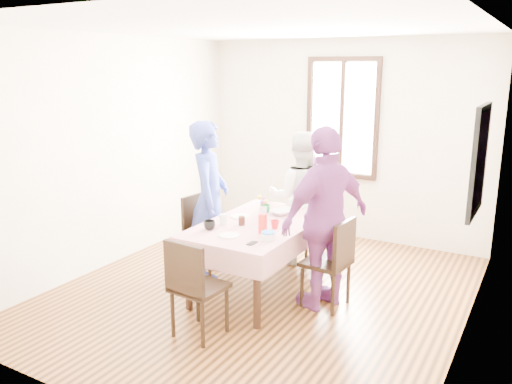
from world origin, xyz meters
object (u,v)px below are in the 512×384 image
Objects in this scene: dining_table at (258,258)px; person_left at (209,200)px; chair_near at (199,287)px; person_right at (326,219)px; chair_left at (208,236)px; person_far at (301,198)px; chair_right at (326,262)px; chair_far at (301,225)px.

person_left is (-0.72, 0.14, 0.51)m from dining_table.
person_right is (0.72, 1.10, 0.45)m from chair_near.
person_left is at bearing 97.27° from chair_left.
chair_left is at bearing 27.56° from person_far.
chair_right is 1.33m from chair_near.
dining_table is 0.75m from chair_right.
person_far is (0.00, 2.09, 0.35)m from chair_near.
person_far reaches higher than chair_far.
person_left is 1.45m from person_right.
dining_table is 0.85× the size of person_right.
person_left is (-0.72, -0.91, 0.43)m from chair_far.
person_far reaches higher than chair_near.
chair_left is 1.17m from chair_far.
person_left is at bearing 168.78° from dining_table.
chair_near reaches higher than dining_table.
person_right is at bearing 3.78° from dining_table.
person_far is (0.00, 1.03, 0.43)m from dining_table.
chair_near is at bearing 39.12° from chair_left.
chair_left is at bearing 125.86° from chair_near.
person_far is (0.74, 0.89, 0.35)m from chair_left.
dining_table is 1.68× the size of chair_far.
chair_left and chair_near have the same top height.
dining_table is at bearing 86.34° from chair_left.
chair_far is at bearing 90.00° from dining_table.
person_far is (-0.74, 0.99, 0.35)m from chair_right.
chair_near is 1.46m from person_left.
chair_near is 0.57× the size of person_far.
person_left reaches higher than chair_right.
chair_left is at bearing 65.38° from person_left.
chair_far and chair_near have the same top height.
chair_right is 0.50× the size of person_right.
chair_far is 1.32m from person_right.
person_left is (0.02, 0.00, 0.43)m from chair_left.
person_far is at bearing -119.31° from person_right.
chair_right is 0.52× the size of person_left.
person_left is 0.98× the size of person_right.
person_far is 1.23m from person_right.
chair_left is 0.52× the size of person_left.
dining_table is 1.68× the size of chair_near.
person_right is (0.72, 0.05, 0.53)m from dining_table.
chair_near is 1.39m from person_right.
chair_near is at bearing -173.46° from person_left.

